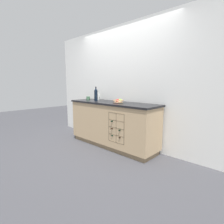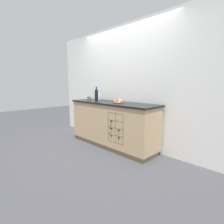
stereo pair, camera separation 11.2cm
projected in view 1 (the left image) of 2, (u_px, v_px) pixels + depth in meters
The scene contains 7 objects.
ground_plane at pixel (112, 146), 3.76m from camera, with size 14.00×14.00×0.00m, color #424247.
back_wall at pixel (123, 86), 3.81m from camera, with size 4.43×0.06×2.55m, color white.
kitchen_island at pixel (112, 124), 3.68m from camera, with size 2.07×0.62×0.94m.
fruit_bowl at pixel (118, 101), 3.48m from camera, with size 0.22×0.22×0.08m.
white_pitcher at pixel (97, 96), 4.10m from camera, with size 0.16×0.11×0.16m.
ceramic_mug at pixel (88, 98), 4.16m from camera, with size 0.12×0.08×0.08m.
standing_wine_bottle at pixel (96, 94), 3.90m from camera, with size 0.08×0.08×0.31m.
Camera 1 is at (2.47, -2.61, 1.31)m, focal length 28.00 mm.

